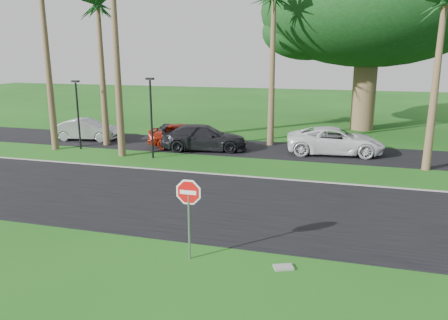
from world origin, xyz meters
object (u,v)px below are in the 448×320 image
at_px(car_red, 186,136).
at_px(car_dark, 204,138).
at_px(car_silver, 87,130).
at_px(car_minivan, 335,141).
at_px(stop_sign_near, 189,203).

xyz_separation_m(car_red, car_dark, (1.35, -0.30, -0.02)).
distance_m(car_silver, car_red, 7.61).
height_order(car_red, car_minivan, car_red).
bearing_deg(car_dark, car_red, 65.28).
relative_size(car_dark, car_minivan, 0.94).
bearing_deg(car_silver, stop_sign_near, -147.28).
bearing_deg(stop_sign_near, car_silver, 131.11).
bearing_deg(stop_sign_near, car_red, 111.00).
relative_size(car_silver, car_dark, 0.83).
relative_size(stop_sign_near, car_red, 0.55).
relative_size(car_silver, car_minivan, 0.78).
relative_size(stop_sign_near, car_minivan, 0.46).
distance_m(car_silver, car_dark, 8.98).
height_order(stop_sign_near, car_silver, stop_sign_near).
bearing_deg(car_silver, car_red, -102.27).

